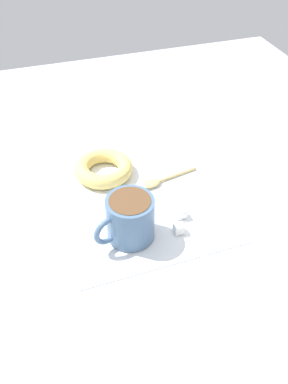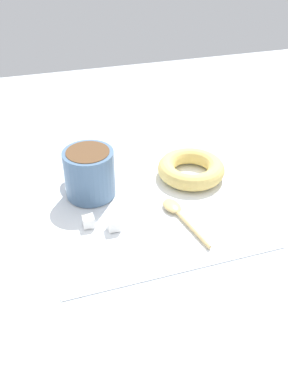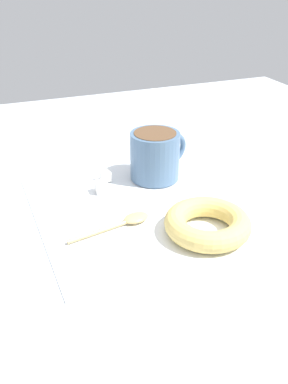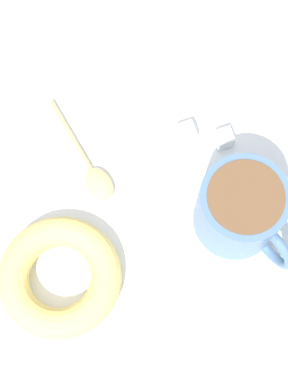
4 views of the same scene
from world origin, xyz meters
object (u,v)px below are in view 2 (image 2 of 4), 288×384
sugar_cube (114,224)px  spoon (177,211)px  sugar_cube_extra (88,221)px  coffee_cup (89,172)px  donut (191,169)px

sugar_cube → spoon: bearing=-175.9°
sugar_cube → sugar_cube_extra: bearing=-26.5°
coffee_cup → sugar_cube: (-1.60, 9.52, -3.08)cm
coffee_cup → sugar_cube_extra: bearing=77.8°
coffee_cup → donut: bearing=-179.6°
donut → sugar_cube: bearing=32.1°
coffee_cup → spoon: size_ratio=0.88×
donut → sugar_cube: size_ratio=6.44×
coffee_cup → donut: (-16.98, -0.13, -2.55)cm
spoon → sugar_cube_extra: 13.08cm
donut → spoon: (5.64, 8.94, -0.99)cm
sugar_cube → sugar_cube_extra: 3.70cm
spoon → sugar_cube: bearing=4.1°
coffee_cup → spoon: bearing=142.1°
donut → sugar_cube_extra: (18.68, 7.99, -0.59)cm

